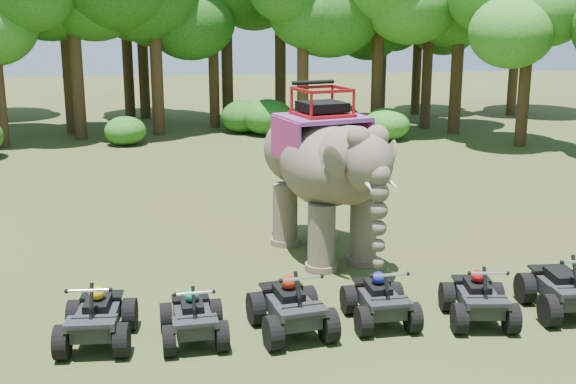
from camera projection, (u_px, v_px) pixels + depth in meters
name	position (u px, v px, depth m)	size (l,w,h in m)	color
ground	(296.00, 292.00, 15.36)	(110.00, 110.00, 0.00)	#47381E
elephant	(323.00, 171.00, 17.30)	(2.18, 4.96, 4.17)	brown
atv_0	(96.00, 310.00, 12.84)	(1.25, 1.72, 1.27)	black
atv_1	(193.00, 311.00, 12.96)	(1.14, 1.56, 1.16)	black
atv_2	(291.00, 299.00, 13.28)	(1.29, 1.77, 1.31)	black
atv_3	(380.00, 293.00, 13.73)	(1.18, 1.61, 1.20)	black
atv_4	(479.00, 291.00, 13.77)	(1.20, 1.64, 1.22)	black
atv_5	(564.00, 281.00, 14.14)	(1.30, 1.78, 1.32)	black
tree_0	(226.00, 30.00, 37.32)	(6.85, 6.85, 9.78)	#195114
tree_1	(303.00, 46.00, 33.78)	(5.90, 5.90, 8.43)	#195114
tree_2	(378.00, 45.00, 34.71)	(5.92, 5.92, 8.46)	#195114
tree_3	(459.00, 35.00, 34.33)	(6.61, 6.61, 9.44)	#195114
tree_4	(526.00, 63.00, 31.21)	(5.12, 5.12, 7.31)	#195114
tree_32	(66.00, 42.00, 34.42)	(6.13, 6.13, 8.76)	#195114
tree_33	(155.00, 36.00, 33.79)	(6.58, 6.58, 9.40)	#195114
tree_34	(157.00, 53.00, 39.26)	(5.06, 5.06, 7.23)	#195114
tree_36	(280.00, 29.00, 38.46)	(6.86, 6.86, 9.79)	#195114
tree_37	(428.00, 58.00, 36.15)	(4.92, 4.92, 7.03)	#195114
tree_38	(126.00, 36.00, 39.34)	(6.31, 6.31, 9.01)	#195114
tree_39	(382.00, 54.00, 39.43)	(4.93, 4.93, 7.04)	#195114
tree_41	(75.00, 45.00, 32.66)	(6.06, 6.06, 8.66)	#195114
tree_42	(418.00, 50.00, 41.14)	(5.11, 5.11, 7.31)	#195114
tree_43	(515.00, 46.00, 40.57)	(5.51, 5.51, 7.87)	#195114
tree_45	(529.00, 24.00, 41.45)	(7.11, 7.11, 10.16)	#195114
tree_47	(142.00, 35.00, 39.39)	(6.37, 6.37, 9.10)	#195114
tree_48	(213.00, 54.00, 36.30)	(5.21, 5.21, 7.44)	#195114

